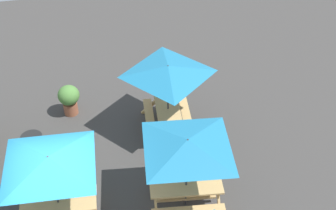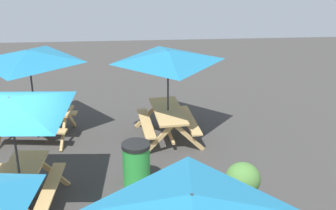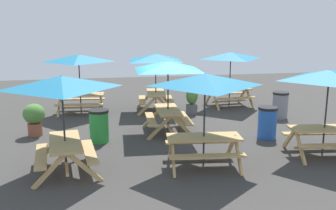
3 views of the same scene
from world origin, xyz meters
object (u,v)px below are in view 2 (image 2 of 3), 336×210
object	(u,v)px
picnic_table_2	(168,63)
potted_plant_0	(242,184)
picnic_table_1	(11,113)
picnic_table_4	(29,63)
trash_bin_green	(136,165)

from	to	relation	value
picnic_table_2	potted_plant_0	bearing A→B (deg)	13.86
picnic_table_1	potted_plant_0	distance (m)	4.42
picnic_table_1	picnic_table_4	xyz separation A→B (m)	(-3.07, -0.29, 0.00)
potted_plant_0	picnic_table_2	bearing A→B (deg)	-160.18
picnic_table_2	potted_plant_0	xyz separation A→B (m)	(3.23, 1.17, -1.39)
picnic_table_2	potted_plant_0	distance (m)	3.71
picnic_table_1	potted_plant_0	size ratio (longest dim) A/B	2.77
picnic_table_1	picnic_table_2	distance (m)	4.12
picnic_table_2	picnic_table_4	bearing A→B (deg)	-100.37
picnic_table_2	trash_bin_green	distance (m)	2.77
picnic_table_1	trash_bin_green	world-z (taller)	picnic_table_1
trash_bin_green	potted_plant_0	bearing A→B (deg)	62.05
picnic_table_1	picnic_table_2	size ratio (longest dim) A/B	1.21
picnic_table_4	trash_bin_green	xyz separation A→B (m)	(2.44, 2.49, -1.49)
trash_bin_green	picnic_table_4	bearing A→B (deg)	-134.44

